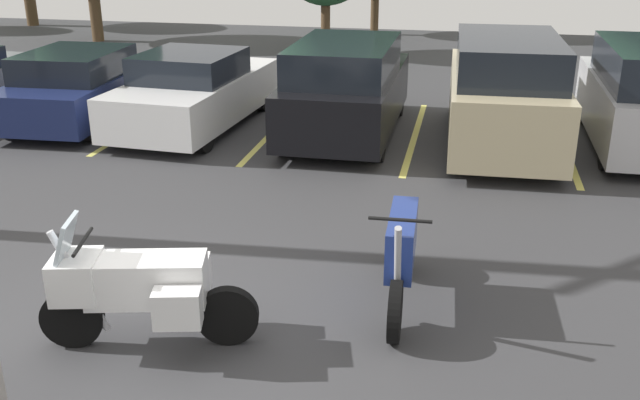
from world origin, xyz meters
name	(u,v)px	position (x,y,z in m)	size (l,w,h in m)	color
ground	(118,340)	(0.00, 0.00, -0.05)	(44.00, 44.00, 0.10)	#38383A
motorcycle_touring	(138,287)	(0.33, -0.09, 0.64)	(2.10, 1.05, 1.37)	black
motorcycle_second	(401,253)	(2.74, 1.24, 0.61)	(0.62, 2.14, 1.28)	black
parking_stripes	(277,128)	(-0.42, 7.83, 0.00)	(16.84, 5.01, 0.01)	#EAE066
car_navy	(82,86)	(-4.50, 7.61, 0.72)	(2.09, 4.47, 1.47)	navy
car_white	(195,91)	(-2.03, 7.61, 0.72)	(2.24, 4.74, 1.53)	white
car_black	(346,88)	(1.03, 7.66, 0.92)	(1.93, 4.70, 1.83)	black
car_champagne	(504,93)	(3.96, 7.43, 1.01)	(2.04, 4.88, 2.03)	#C1B289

